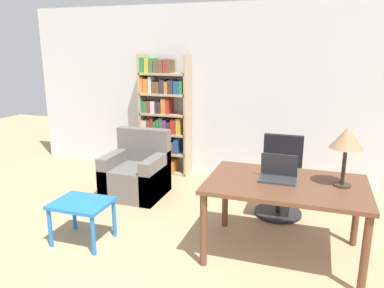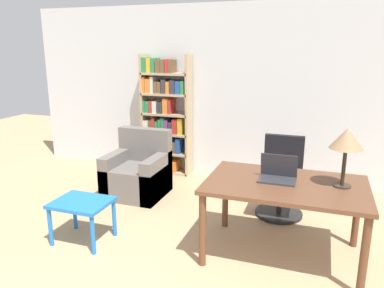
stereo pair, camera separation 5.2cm
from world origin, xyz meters
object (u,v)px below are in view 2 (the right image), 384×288
Objects in this scene: desk at (285,192)px; table_lamp at (347,140)px; armchair at (138,174)px; laptop at (278,175)px; bookshelf at (164,118)px; side_table_blue at (82,207)px; office_chair at (281,181)px.

desk is 2.72× the size of table_lamp.
table_lamp is at bearing -18.89° from armchair.
desk is at bearing -32.48° from laptop.
bookshelf is at bearing 92.12° from armchair.
side_table_blue is 1.40m from armchair.
laptop is 1.05m from office_chair.
office_chair is 2.40m from side_table_blue.
table_lamp is at bearing -36.16° from bookshelf.
side_table_blue is at bearing -168.62° from desk.
side_table_blue is (-1.93, -1.43, -0.03)m from office_chair.
bookshelf is at bearing 136.79° from desk.
desk is at bearing -171.02° from table_lamp.
desk is 1.06m from office_chair.
office_chair is 0.51× the size of bookshelf.
armchair is at bearing 155.57° from laptop.
table_lamp is (0.59, 0.03, 0.39)m from laptop.
armchair is at bearing -87.88° from bookshelf.
table_lamp reaches higher than laptop.
side_table_blue is (-2.57, -0.50, -0.84)m from table_lamp.
laptop is 0.71m from table_lamp.
table_lamp reaches higher than office_chair.
armchair is at bearing 92.50° from side_table_blue.
bookshelf reaches higher than desk.
office_chair is at bearing 36.65° from side_table_blue.
laptop reaches higher than desk.
bookshelf is (-0.10, 2.45, 0.53)m from side_table_blue.
desk is 2.13m from side_table_blue.
table_lamp is at bearing 8.98° from desk.
desk is at bearing -43.21° from bookshelf.
bookshelf reaches higher than armchair.
table_lamp reaches higher than armchair.
armchair is 0.47× the size of bookshelf.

